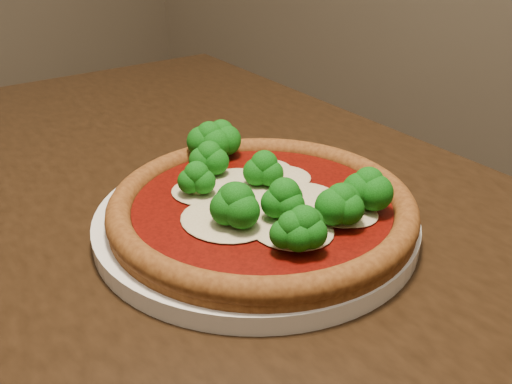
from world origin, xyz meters
The scene contains 3 objects.
dining_table centered at (-0.07, 0.24, 0.65)m, with size 1.48×1.07×0.75m.
plate centered at (-0.09, 0.29, 0.76)m, with size 0.31×0.31×0.02m, color white.
pizza centered at (-0.08, 0.29, 0.79)m, with size 0.29×0.29×0.06m.
Camera 1 is at (0.21, -0.09, 1.04)m, focal length 40.00 mm.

